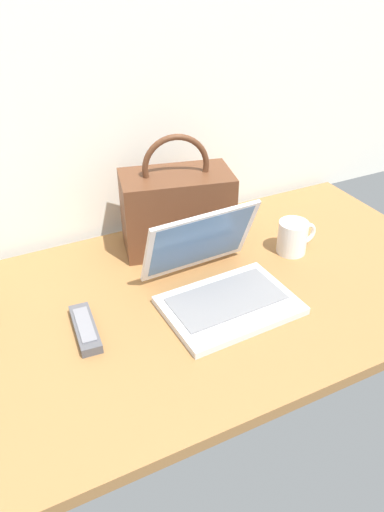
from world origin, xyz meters
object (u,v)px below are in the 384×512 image
coffee_mug (293,237)px  handbag (177,209)px  remote_control_near (85,328)px  laptop (219,282)px

coffee_mug → handbag: size_ratio=0.37×
coffee_mug → handbag: handbag is taller
remote_control_near → handbag: size_ratio=0.49×
laptop → coffee_mug: 0.30m
laptop → remote_control_near: laptop is taller
handbag → laptop: bearing=-92.6°
remote_control_near → handbag: 0.44m
laptop → coffee_mug: bearing=17.5°
coffee_mug → laptop: bearing=-162.5°
remote_control_near → laptop: bearing=-3.5°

